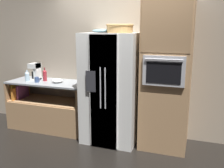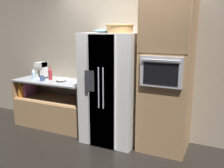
{
  "view_description": "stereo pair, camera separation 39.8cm",
  "coord_description": "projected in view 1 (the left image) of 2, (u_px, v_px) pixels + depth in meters",
  "views": [
    {
      "loc": [
        1.26,
        -3.67,
        1.86
      ],
      "look_at": [
        -0.03,
        -0.0,
        0.98
      ],
      "focal_mm": 40.0,
      "sensor_mm": 36.0,
      "label": 1
    },
    {
      "loc": [
        1.63,
        -3.52,
        1.86
      ],
      "look_at": [
        -0.03,
        -0.0,
        0.98
      ],
      "focal_mm": 40.0,
      "sensor_mm": 36.0,
      "label": 2
    }
  ],
  "objects": [
    {
      "name": "ground_plane",
      "position": [
        114.0,
        141.0,
        4.2
      ],
      "size": [
        20.0,
        20.0,
        0.0
      ],
      "primitive_type": "plane",
      "color": "black"
    },
    {
      "name": "wall_back",
      "position": [
        124.0,
        55.0,
        4.36
      ],
      "size": [
        12.0,
        0.06,
        2.8
      ],
      "color": "tan",
      "rests_on": "ground_plane"
    },
    {
      "name": "counter_left",
      "position": [
        50.0,
        111.0,
        4.7
      ],
      "size": [
        1.49,
        0.65,
        0.9
      ],
      "color": "#A87F56",
      "rests_on": "ground_plane"
    },
    {
      "name": "refrigerator",
      "position": [
        112.0,
        88.0,
        4.1
      ],
      "size": [
        0.89,
        0.82,
        1.78
      ],
      "color": "silver",
      "rests_on": "ground_plane"
    },
    {
      "name": "wall_oven",
      "position": [
        166.0,
        76.0,
        3.81
      ],
      "size": [
        0.71,
        0.74,
        2.28
      ],
      "color": "#A87F56",
      "rests_on": "ground_plane"
    },
    {
      "name": "wicker_basket",
      "position": [
        120.0,
        28.0,
        3.79
      ],
      "size": [
        0.42,
        0.42,
        0.13
      ],
      "color": "tan",
      "rests_on": "refrigerator"
    },
    {
      "name": "fruit_bowl",
      "position": [
        102.0,
        31.0,
        3.99
      ],
      "size": [
        0.32,
        0.32,
        0.06
      ],
      "color": "#668C99",
      "rests_on": "refrigerator"
    },
    {
      "name": "bottle_tall",
      "position": [
        27.0,
        76.0,
        4.6
      ],
      "size": [
        0.08,
        0.08,
        0.2
      ],
      "color": "silver",
      "rests_on": "counter_left"
    },
    {
      "name": "bottle_short",
      "position": [
        45.0,
        75.0,
        4.6
      ],
      "size": [
        0.07,
        0.07,
        0.25
      ],
      "color": "maroon",
      "rests_on": "counter_left"
    },
    {
      "name": "mug",
      "position": [
        37.0,
        80.0,
        4.5
      ],
      "size": [
        0.11,
        0.08,
        0.1
      ],
      "color": "#384C7A",
      "rests_on": "counter_left"
    },
    {
      "name": "mixing_bowl",
      "position": [
        57.0,
        81.0,
        4.48
      ],
      "size": [
        0.2,
        0.2,
        0.07
      ],
      "color": "white",
      "rests_on": "counter_left"
    },
    {
      "name": "coffee_maker",
      "position": [
        36.0,
        71.0,
        4.69
      ],
      "size": [
        0.17,
        0.2,
        0.31
      ],
      "color": "white",
      "rests_on": "counter_left"
    }
  ]
}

